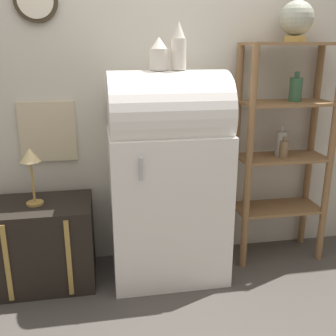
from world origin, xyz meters
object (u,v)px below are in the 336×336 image
(vase_left, at_px, (159,55))
(refrigerator, at_px, (168,176))
(desk_lamp, at_px, (31,162))
(suitcase_trunk, at_px, (43,243))
(globe, at_px, (296,20))
(vase_center, at_px, (179,48))

(vase_left, bearing_deg, refrigerator, 0.67)
(desk_lamp, bearing_deg, refrigerator, -0.83)
(desk_lamp, bearing_deg, vase_left, -0.93)
(vase_left, height_order, desk_lamp, vase_left)
(suitcase_trunk, relative_size, globe, 2.55)
(suitcase_trunk, height_order, globe, globe)
(vase_center, bearing_deg, vase_left, 176.85)
(refrigerator, bearing_deg, vase_left, -179.33)
(suitcase_trunk, distance_m, globe, 2.27)
(globe, xyz_separation_m, desk_lamp, (-1.77, -0.09, -0.87))
(globe, bearing_deg, desk_lamp, -177.07)
(vase_center, bearing_deg, globe, 7.69)
(refrigerator, height_order, globe, globe)
(suitcase_trunk, xyz_separation_m, desk_lamp, (-0.02, -0.00, 0.58))
(vase_left, xyz_separation_m, desk_lamp, (-0.83, 0.01, -0.65))
(vase_left, height_order, vase_center, vase_center)
(suitcase_trunk, xyz_separation_m, vase_center, (0.93, -0.02, 1.27))
(vase_left, distance_m, vase_center, 0.13)
(vase_center, height_order, desk_lamp, vase_center)
(vase_center, bearing_deg, desk_lamp, 178.79)
(globe, bearing_deg, refrigerator, -173.36)
(vase_center, relative_size, desk_lamp, 0.76)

